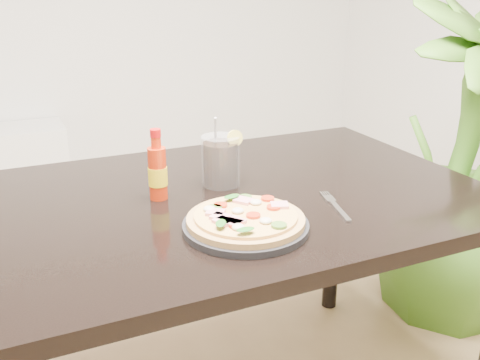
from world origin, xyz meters
name	(u,v)px	position (x,y,z in m)	size (l,w,h in m)	color
dining_table	(222,223)	(0.09, 0.07, 0.67)	(1.40, 0.90, 0.75)	black
plate	(246,226)	(0.05, -0.15, 0.76)	(0.29, 0.29, 0.02)	black
pizza	(245,218)	(0.05, -0.15, 0.78)	(0.27, 0.27, 0.03)	tan
hot_sauce_bottle	(158,172)	(-0.07, 0.11, 0.82)	(0.06, 0.06, 0.18)	red
cola_cup	(221,162)	(0.11, 0.14, 0.82)	(0.11, 0.10, 0.19)	black
fork	(335,205)	(0.31, -0.12, 0.75)	(0.06, 0.19, 0.00)	silver
houseplant	(463,163)	(1.17, 0.28, 0.62)	(0.70, 0.70, 1.25)	#457D21
plant_pot	(445,280)	(1.17, 0.28, 0.11)	(0.28, 0.28, 0.22)	brown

